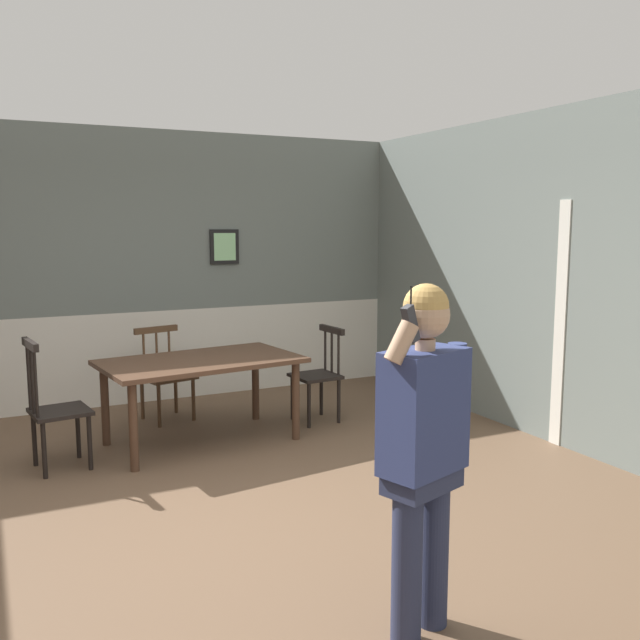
# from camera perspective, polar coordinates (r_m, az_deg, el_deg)

# --- Properties ---
(ground_plane) EXTENTS (7.09, 7.09, 0.00)m
(ground_plane) POSITION_cam_1_polar(r_m,az_deg,el_deg) (4.72, -8.69, -15.86)
(ground_plane) COLOR brown
(room_back_partition) EXTENTS (6.36, 0.17, 2.88)m
(room_back_partition) POSITION_cam_1_polar(r_m,az_deg,el_deg) (7.48, -16.42, 3.70)
(room_back_partition) COLOR slate
(room_back_partition) RESTS_ON ground_plane
(room_right_partition) EXTENTS (0.13, 6.45, 2.88)m
(room_right_partition) POSITION_cam_1_polar(r_m,az_deg,el_deg) (6.09, 20.87, 3.08)
(room_right_partition) COLOR slate
(room_right_partition) RESTS_ON ground_plane
(dining_table) EXTENTS (1.76, 1.15, 0.74)m
(dining_table) POSITION_cam_1_polar(r_m,az_deg,el_deg) (6.05, -9.86, -4.00)
(dining_table) COLOR #4C3323
(dining_table) RESTS_ON ground_plane
(chair_near_window) EXTENTS (0.54, 0.54, 0.90)m
(chair_near_window) POSITION_cam_1_polar(r_m,az_deg,el_deg) (6.88, -12.72, -4.40)
(chair_near_window) COLOR #513823
(chair_near_window) RESTS_ON ground_plane
(chair_by_doorway) EXTENTS (0.44, 0.44, 0.91)m
(chair_by_doorway) POSITION_cam_1_polar(r_m,az_deg,el_deg) (6.65, -0.12, -4.54)
(chair_by_doorway) COLOR black
(chair_by_doorway) RESTS_ON ground_plane
(chair_at_table_head) EXTENTS (0.47, 0.47, 1.03)m
(chair_at_table_head) POSITION_cam_1_polar(r_m,az_deg,el_deg) (5.74, -21.14, -6.84)
(chair_at_table_head) COLOR black
(chair_at_table_head) RESTS_ON ground_plane
(person_figure) EXTENTS (0.53, 0.34, 1.64)m
(person_figure) POSITION_cam_1_polar(r_m,az_deg,el_deg) (3.18, 8.64, -9.68)
(person_figure) COLOR #282E49
(person_figure) RESTS_ON ground_plane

